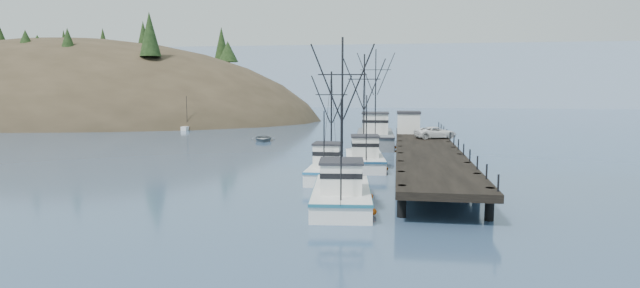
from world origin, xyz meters
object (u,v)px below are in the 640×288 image
object	(u,v)px
trawler_mid	(330,169)
motorboat	(263,141)
pier_shed	(408,122)
pickup_truck	(436,132)
trawler_far	(364,158)
trawler_near	(342,193)
work_vessel	(375,136)
pier	(426,150)

from	to	relation	value
trawler_mid	motorboat	distance (m)	31.27
pier_shed	pickup_truck	distance (m)	6.76
pier_shed	trawler_far	bearing A→B (deg)	-106.95
trawler_mid	trawler_near	bearing A→B (deg)	-77.51
pickup_truck	trawler_near	bearing A→B (deg)	142.33
work_vessel	pickup_truck	size ratio (longest dim) A/B	3.31
work_vessel	pier	bearing A→B (deg)	-71.00
trawler_near	motorboat	xyz separation A→B (m)	(-15.74, 37.44, -0.82)
trawler_near	pier_shed	world-z (taller)	trawler_near
trawler_mid	pier_shed	distance (m)	23.61
pier	trawler_mid	world-z (taller)	trawler_mid
trawler_far	trawler_near	bearing A→B (deg)	-91.55
work_vessel	pier_shed	size ratio (longest dim) A/B	5.01
pickup_truck	pier_shed	bearing A→B (deg)	6.13
trawler_near	pickup_truck	size ratio (longest dim) A/B	2.41
trawler_far	pickup_truck	size ratio (longest dim) A/B	2.38
trawler_near	work_vessel	size ratio (longest dim) A/B	0.73
trawler_far	pickup_truck	bearing A→B (deg)	50.57
trawler_mid	pier_shed	world-z (taller)	trawler_mid
trawler_near	trawler_mid	world-z (taller)	trawler_near
pier	work_vessel	world-z (taller)	work_vessel
trawler_near	trawler_mid	distance (m)	9.55
pier	pickup_truck	size ratio (longest dim) A/B	9.08
pier	pier_shed	xyz separation A→B (m)	(-1.50, 14.36, 1.73)
trawler_mid	work_vessel	world-z (taller)	work_vessel
pier	pier_shed	distance (m)	14.54
pier	pickup_truck	xyz separation A→B (m)	(1.48, 8.34, 0.98)
motorboat	trawler_far	bearing A→B (deg)	-67.14
work_vessel	motorboat	size ratio (longest dim) A/B	3.09
trawler_mid	pier_shed	bearing A→B (deg)	72.18
motorboat	pier	bearing A→B (deg)	-56.65
pickup_truck	work_vessel	bearing A→B (deg)	19.94
motorboat	trawler_near	bearing A→B (deg)	-81.83
work_vessel	pickup_truck	xyz separation A→B (m)	(7.35, -8.73, 1.45)
pier	trawler_near	bearing A→B (deg)	-110.92
pier_shed	motorboat	world-z (taller)	pier_shed
trawler_near	pier_shed	xyz separation A→B (m)	(5.11, 31.66, 2.60)
motorboat	trawler_mid	bearing A→B (deg)	-78.69
pier	work_vessel	size ratio (longest dim) A/B	2.74
trawler_far	pier_shed	xyz separation A→B (m)	(4.67, 15.32, 2.60)
trawler_far	work_vessel	distance (m)	18.04
pier	trawler_far	size ratio (longest dim) A/B	3.81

